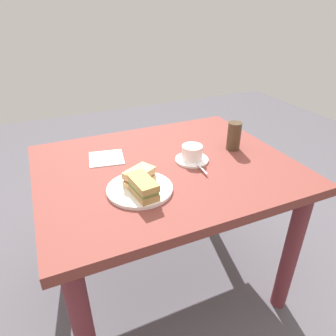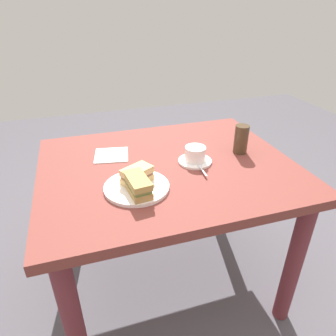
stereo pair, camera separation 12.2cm
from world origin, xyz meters
name	(u,v)px [view 1 (the left image)]	position (x,y,z in m)	size (l,w,h in m)	color
ground_plane	(166,280)	(0.00, 0.00, 0.00)	(6.00, 6.00, 0.00)	#514D54
dining_table	(166,187)	(0.00, 0.00, 0.61)	(1.09, 0.88, 0.73)	brown
sandwich_plate	(140,189)	(-0.17, -0.15, 0.74)	(0.25, 0.25, 0.01)	white
sandwich_front	(139,177)	(-0.16, -0.13, 0.78)	(0.13, 0.12, 0.06)	tan
sandwich_back	(143,187)	(-0.17, -0.20, 0.78)	(0.08, 0.14, 0.06)	#AE894C
coffee_saucer	(192,160)	(0.12, -0.02, 0.74)	(0.15, 0.15, 0.01)	white
coffee_cup	(192,152)	(0.12, -0.02, 0.78)	(0.09, 0.12, 0.06)	white
spoon	(200,166)	(0.11, -0.10, 0.75)	(0.02, 0.10, 0.01)	silver
napkin	(106,158)	(-0.22, 0.16, 0.74)	(0.15, 0.15, 0.00)	white
drinking_glass	(234,136)	(0.36, 0.01, 0.80)	(0.06, 0.06, 0.13)	#483623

